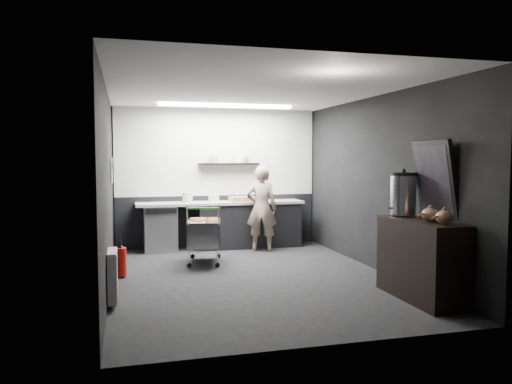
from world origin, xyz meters
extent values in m
plane|color=black|center=(0.00, 0.00, 0.00)|extent=(5.50, 5.50, 0.00)
plane|color=white|center=(0.00, 0.00, 2.70)|extent=(5.50, 5.50, 0.00)
plane|color=black|center=(0.00, 2.75, 1.35)|extent=(5.50, 0.00, 5.50)
plane|color=black|center=(0.00, -2.75, 1.35)|extent=(5.50, 0.00, 5.50)
plane|color=black|center=(-2.00, 0.00, 1.35)|extent=(0.00, 5.50, 5.50)
plane|color=black|center=(2.00, 0.00, 1.35)|extent=(0.00, 5.50, 5.50)
cube|color=silver|center=(0.00, 2.73, 1.85)|extent=(3.95, 0.02, 1.70)
cube|color=black|center=(0.00, 2.73, 0.50)|extent=(3.95, 0.02, 1.00)
cube|color=black|center=(0.20, 2.62, 1.62)|extent=(1.20, 0.22, 0.04)
cylinder|color=silver|center=(1.40, 2.72, 2.15)|extent=(0.20, 0.03, 0.20)
cube|color=white|center=(-1.98, 1.30, 1.55)|extent=(0.02, 0.30, 0.40)
cube|color=red|center=(-1.98, 1.30, 1.62)|extent=(0.02, 0.22, 0.10)
cube|color=silver|center=(-1.94, -0.90, 0.35)|extent=(0.10, 0.50, 0.60)
cube|color=white|center=(0.00, 1.85, 2.67)|extent=(2.40, 0.20, 0.04)
cube|color=black|center=(0.55, 2.42, 0.42)|extent=(2.00, 0.56, 0.85)
cube|color=#A3A39F|center=(0.00, 2.42, 0.88)|extent=(3.20, 0.60, 0.05)
cube|color=#9EA0A5|center=(-1.15, 2.42, 0.42)|extent=(0.60, 0.58, 0.85)
cube|color=black|center=(-1.15, 2.12, 0.78)|extent=(0.56, 0.02, 0.10)
imported|color=#BAAB93|center=(0.69, 1.97, 0.80)|extent=(0.67, 0.55, 1.59)
cube|color=silver|center=(-0.52, 1.16, 0.30)|extent=(0.68, 0.90, 0.02)
cube|color=silver|center=(-0.77, 1.16, 0.50)|extent=(0.18, 0.80, 0.43)
cube|color=silver|center=(-0.26, 1.16, 0.50)|extent=(0.18, 0.80, 0.43)
cube|color=silver|center=(-0.52, 0.77, 0.50)|extent=(0.52, 0.12, 0.43)
cube|color=silver|center=(-0.52, 1.56, 0.50)|extent=(0.52, 0.12, 0.43)
cylinder|color=silver|center=(-0.74, 0.80, 0.16)|extent=(0.02, 0.02, 0.29)
cylinder|color=silver|center=(-0.29, 0.80, 0.16)|extent=(0.02, 0.02, 0.29)
cylinder|color=silver|center=(-0.74, 1.53, 0.16)|extent=(0.02, 0.02, 0.29)
cylinder|color=silver|center=(-0.29, 1.53, 0.16)|extent=(0.02, 0.02, 0.29)
cylinder|color=green|center=(-0.52, 0.71, 0.96)|extent=(0.52, 0.14, 0.03)
cube|color=#8E5F3C|center=(-0.63, 1.26, 0.49)|extent=(0.28, 0.33, 0.36)
cube|color=#8E5F3C|center=(-0.38, 1.05, 0.47)|extent=(0.26, 0.30, 0.33)
cylinder|color=black|center=(-0.74, 0.80, 0.04)|extent=(0.08, 0.04, 0.08)
cylinder|color=black|center=(-0.74, 1.53, 0.04)|extent=(0.08, 0.04, 0.08)
cylinder|color=black|center=(-0.29, 0.80, 0.04)|extent=(0.08, 0.04, 0.08)
cylinder|color=black|center=(-0.29, 1.53, 0.04)|extent=(0.08, 0.04, 0.08)
cube|color=black|center=(1.73, -1.63, 0.49)|extent=(0.49, 1.31, 0.99)
cylinder|color=silver|center=(1.73, -1.19, 1.26)|extent=(0.33, 0.33, 0.50)
cylinder|color=black|center=(1.73, -1.19, 1.53)|extent=(0.33, 0.33, 0.04)
sphere|color=black|center=(1.73, -1.19, 1.58)|extent=(0.05, 0.05, 0.05)
ellipsoid|color=brown|center=(1.73, -1.80, 1.07)|extent=(0.20, 0.20, 0.16)
ellipsoid|color=brown|center=(1.73, -2.07, 1.07)|extent=(0.20, 0.20, 0.16)
cube|color=black|center=(1.94, -1.58, 1.48)|extent=(0.22, 0.77, 0.98)
cube|color=black|center=(1.92, -1.58, 1.48)|extent=(0.16, 0.66, 0.84)
cylinder|color=red|center=(-1.85, 0.47, 0.23)|extent=(0.15, 0.15, 0.41)
cone|color=black|center=(-1.85, 0.47, 0.46)|extent=(0.10, 0.10, 0.06)
cylinder|color=black|center=(-1.85, 0.47, 0.50)|extent=(0.03, 0.03, 0.06)
cube|color=#90734C|center=(0.41, 2.37, 0.95)|extent=(0.50, 0.39, 0.10)
cylinder|color=beige|center=(-0.64, 2.42, 0.99)|extent=(0.19, 0.19, 0.19)
cube|color=silver|center=(-0.15, 2.37, 0.97)|extent=(0.19, 0.17, 0.15)
camera|label=1|loc=(-1.77, -6.97, 1.75)|focal=35.00mm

